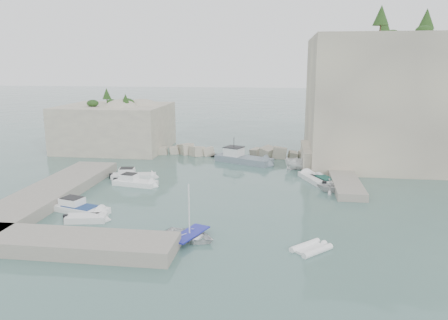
# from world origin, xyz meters

# --- Properties ---
(ground) EXTENTS (400.00, 400.00, 0.00)m
(ground) POSITION_xyz_m (0.00, 0.00, 0.00)
(ground) COLOR #496D67
(ground) RESTS_ON ground
(cliff_east) EXTENTS (26.00, 22.00, 17.00)m
(cliff_east) POSITION_xyz_m (23.00, 23.00, 8.50)
(cliff_east) COLOR beige
(cliff_east) RESTS_ON ground
(cliff_terrace) EXTENTS (8.00, 10.00, 2.50)m
(cliff_terrace) POSITION_xyz_m (13.00, 18.00, 1.25)
(cliff_terrace) COLOR beige
(cliff_terrace) RESTS_ON ground
(outcrop_west) EXTENTS (16.00, 14.00, 7.00)m
(outcrop_west) POSITION_xyz_m (-20.00, 25.00, 3.50)
(outcrop_west) COLOR beige
(outcrop_west) RESTS_ON ground
(quay_west) EXTENTS (5.00, 24.00, 1.10)m
(quay_west) POSITION_xyz_m (-17.00, -1.00, 0.55)
(quay_west) COLOR #9E9689
(quay_west) RESTS_ON ground
(quay_south) EXTENTS (18.00, 4.00, 1.10)m
(quay_south) POSITION_xyz_m (-10.00, -12.50, 0.55)
(quay_south) COLOR #9E9689
(quay_south) RESTS_ON ground
(ledge_east) EXTENTS (3.00, 16.00, 0.80)m
(ledge_east) POSITION_xyz_m (13.50, 10.00, 0.40)
(ledge_east) COLOR #9E9689
(ledge_east) RESTS_ON ground
(breakwater) EXTENTS (28.00, 3.00, 1.40)m
(breakwater) POSITION_xyz_m (-1.00, 22.00, 0.70)
(breakwater) COLOR beige
(breakwater) RESTS_ON ground
(motorboat_a) EXTENTS (5.88, 2.73, 1.40)m
(motorboat_a) POSITION_xyz_m (-11.16, 7.83, 0.00)
(motorboat_a) COLOR white
(motorboat_a) RESTS_ON ground
(motorboat_d) EXTENTS (6.56, 3.60, 1.40)m
(motorboat_d) POSITION_xyz_m (-12.08, -4.41, 0.00)
(motorboat_d) COLOR white
(motorboat_d) RESTS_ON ground
(motorboat_b) EXTENTS (5.62, 2.67, 1.40)m
(motorboat_b) POSITION_xyz_m (-9.97, 4.95, 0.00)
(motorboat_b) COLOR white
(motorboat_b) RESTS_ON ground
(motorboat_e) EXTENTS (3.98, 2.19, 0.70)m
(motorboat_e) POSITION_xyz_m (-10.41, -6.63, 0.00)
(motorboat_e) COLOR white
(motorboat_e) RESTS_ON ground
(rowboat) EXTENTS (5.16, 4.44, 0.90)m
(rowboat) POSITION_xyz_m (-0.62, -9.33, 0.00)
(rowboat) COLOR white
(rowboat) RESTS_ON ground
(inflatable_dinghy) EXTENTS (3.35, 3.34, 0.44)m
(inflatable_dinghy) POSITION_xyz_m (8.71, -10.12, 0.00)
(inflatable_dinghy) COLOR white
(inflatable_dinghy) RESTS_ON ground
(tender_east_a) EXTENTS (3.73, 3.46, 1.61)m
(tender_east_a) POSITION_xyz_m (11.62, 5.30, 0.00)
(tender_east_a) COLOR silver
(tender_east_a) RESTS_ON ground
(tender_east_b) EXTENTS (3.47, 4.82, 0.70)m
(tender_east_b) POSITION_xyz_m (11.33, 8.97, 0.00)
(tender_east_b) COLOR silver
(tender_east_b) RESTS_ON ground
(tender_east_c) EXTENTS (3.80, 5.85, 0.70)m
(tender_east_c) POSITION_xyz_m (10.12, 9.70, 0.00)
(tender_east_c) COLOR white
(tender_east_c) RESTS_ON ground
(tender_east_d) EXTENTS (5.23, 3.16, 1.89)m
(tender_east_d) POSITION_xyz_m (9.08, 15.15, 0.00)
(tender_east_d) COLOR white
(tender_east_d) RESTS_ON ground
(work_boat) EXTENTS (9.07, 6.08, 2.20)m
(work_boat) POSITION_xyz_m (1.11, 17.92, 0.00)
(work_boat) COLOR slate
(work_boat) RESTS_ON ground
(rowboat_mast) EXTENTS (0.10, 0.10, 4.20)m
(rowboat_mast) POSITION_xyz_m (-0.62, -9.33, 2.55)
(rowboat_mast) COLOR white
(rowboat_mast) RESTS_ON rowboat
(vegetation) EXTENTS (53.48, 13.88, 13.40)m
(vegetation) POSITION_xyz_m (17.83, 24.40, 17.93)
(vegetation) COLOR #1E4219
(vegetation) RESTS_ON ground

